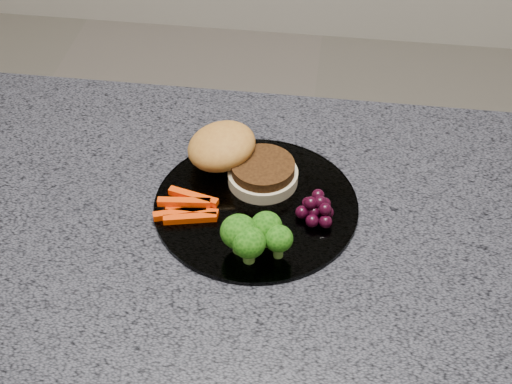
# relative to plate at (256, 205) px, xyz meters

# --- Properties ---
(countertop) EXTENTS (1.20, 0.60, 0.04)m
(countertop) POSITION_rel_plate_xyz_m (0.01, -0.05, -0.02)
(countertop) COLOR #494852
(countertop) RESTS_ON island_cabinet
(plate) EXTENTS (0.26, 0.26, 0.01)m
(plate) POSITION_rel_plate_xyz_m (0.00, 0.00, 0.00)
(plate) COLOR white
(plate) RESTS_ON countertop
(burger) EXTENTS (0.16, 0.13, 0.05)m
(burger) POSITION_rel_plate_xyz_m (-0.03, 0.06, 0.02)
(burger) COLOR #C8B68D
(burger) RESTS_ON plate
(carrot_sticks) EXTENTS (0.08, 0.05, 0.02)m
(carrot_sticks) POSITION_rel_plate_xyz_m (-0.08, -0.03, 0.01)
(carrot_sticks) COLOR #EB3803
(carrot_sticks) RESTS_ON plate
(broccoli) EXTENTS (0.09, 0.07, 0.05)m
(broccoli) POSITION_rel_plate_xyz_m (0.01, -0.08, 0.03)
(broccoli) COLOR #5F8F34
(broccoli) RESTS_ON plate
(grape_bunch) EXTENTS (0.05, 0.05, 0.03)m
(grape_bunch) POSITION_rel_plate_xyz_m (0.08, -0.01, 0.02)
(grape_bunch) COLOR black
(grape_bunch) RESTS_ON plate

